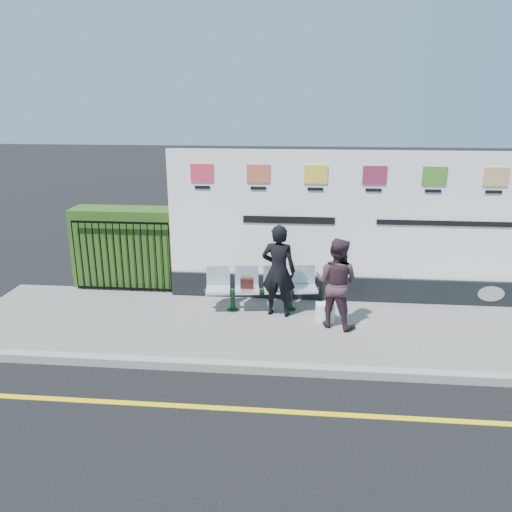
{
  "coord_description": "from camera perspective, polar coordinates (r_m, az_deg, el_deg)",
  "views": [
    {
      "loc": [
        -0.85,
        -5.8,
        4.03
      ],
      "look_at": [
        -1.67,
        3.0,
        1.25
      ],
      "focal_mm": 35.0,
      "sensor_mm": 36.0,
      "label": 1
    }
  ],
  "objects": [
    {
      "name": "ground",
      "position": [
        7.12,
        11.78,
        -17.48
      ],
      "size": [
        80.0,
        80.0,
        0.0
      ],
      "primitive_type": "plane",
      "color": "black"
    },
    {
      "name": "pavement",
      "position": [
        9.24,
        10.19,
        -8.29
      ],
      "size": [
        14.0,
        3.0,
        0.12
      ],
      "primitive_type": "cube",
      "color": "slate",
      "rests_on": "ground"
    },
    {
      "name": "kerb",
      "position": [
        7.92,
        11.05,
        -12.93
      ],
      "size": [
        14.0,
        0.18,
        0.14
      ],
      "primitive_type": "cube",
      "color": "gray",
      "rests_on": "ground"
    },
    {
      "name": "yellow_line",
      "position": [
        7.11,
        11.78,
        -17.45
      ],
      "size": [
        14.0,
        0.1,
        0.01
      ],
      "primitive_type": "cube",
      "color": "yellow",
      "rests_on": "ground"
    },
    {
      "name": "billboard",
      "position": [
        10.09,
        12.84,
        2.01
      ],
      "size": [
        8.0,
        0.3,
        3.0
      ],
      "color": "black",
      "rests_on": "pavement"
    },
    {
      "name": "hedge",
      "position": [
        11.19,
        -14.33,
        1.03
      ],
      "size": [
        2.35,
        0.7,
        1.7
      ],
      "primitive_type": "cube",
      "color": "#2C4F17",
      "rests_on": "pavement"
    },
    {
      "name": "railing",
      "position": [
        10.81,
        -15.08,
        -0.05
      ],
      "size": [
        2.05,
        0.06,
        1.54
      ],
      "primitive_type": null,
      "color": "black",
      "rests_on": "pavement"
    },
    {
      "name": "bench",
      "position": [
        9.67,
        0.62,
        -4.92
      ],
      "size": [
        2.18,
        0.83,
        0.46
      ],
      "primitive_type": null,
      "rotation": [
        0.0,
        0.0,
        0.13
      ],
      "color": "silver",
      "rests_on": "pavement"
    },
    {
      "name": "woman_left",
      "position": [
        9.25,
        2.59,
        -1.69
      ],
      "size": [
        0.7,
        0.52,
        1.76
      ],
      "primitive_type": "imported",
      "rotation": [
        0.0,
        0.0,
        2.97
      ],
      "color": "black",
      "rests_on": "pavement"
    },
    {
      "name": "woman_right",
      "position": [
        8.93,
        9.16,
        -3.05
      ],
      "size": [
        0.98,
        0.89,
        1.64
      ],
      "primitive_type": "imported",
      "rotation": [
        0.0,
        0.0,
        2.72
      ],
      "color": "#3C272F",
      "rests_on": "pavement"
    },
    {
      "name": "handbag_brown",
      "position": [
        9.55,
        -1.04,
        -3.14
      ],
      "size": [
        0.25,
        0.11,
        0.19
      ],
      "primitive_type": "cube",
      "rotation": [
        0.0,
        0.0,
        0.02
      ],
      "color": "black",
      "rests_on": "bench"
    },
    {
      "name": "carrier_bag_white",
      "position": [
        9.3,
        7.88,
        -6.42
      ],
      "size": [
        0.34,
        0.21,
        0.34
      ],
      "primitive_type": "cube",
      "color": "white",
      "rests_on": "pavement"
    }
  ]
}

